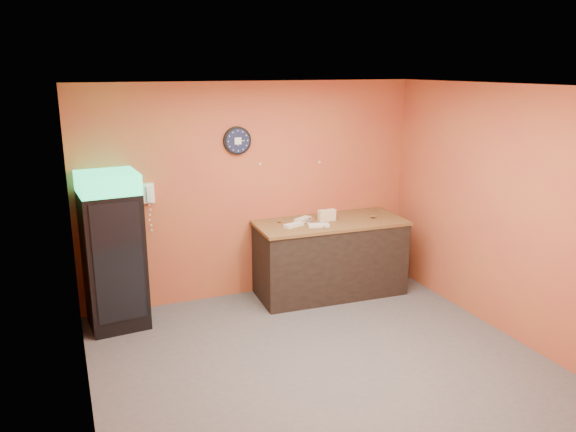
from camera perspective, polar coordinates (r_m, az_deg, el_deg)
floor at (r=6.09m, az=2.99°, el=-14.27°), size 4.50×4.50×0.00m
back_wall at (r=7.34m, az=-3.55°, el=2.57°), size 4.50×0.02×2.80m
left_wall at (r=5.04m, az=-20.64°, el=-4.22°), size 0.02×4.00×2.80m
right_wall at (r=6.80m, az=20.57°, el=0.61°), size 0.02×4.00×2.80m
ceiling at (r=5.32m, az=3.40°, el=13.07°), size 4.50×4.00×0.02m
beverage_cooler at (r=6.75m, az=-17.32°, el=-3.67°), size 0.69×0.70×1.83m
prep_counter at (r=7.55m, az=4.21°, el=-4.33°), size 1.97×0.96×0.97m
wall_clock at (r=7.14m, az=-5.17°, el=7.63°), size 0.36×0.06×0.36m
wall_phone at (r=6.96m, az=-13.99°, el=2.28°), size 0.13×0.11×0.24m
butcher_paper at (r=7.40m, az=4.29°, el=-0.64°), size 2.01×0.97×0.04m
sub_roll_stack at (r=7.38m, az=3.97°, el=0.07°), size 0.24×0.09×0.15m
wrapped_sandwich_left at (r=7.12m, az=0.58°, el=-0.92°), size 0.28×0.19×0.04m
wrapped_sandwich_mid at (r=7.11m, az=3.12°, el=-0.94°), size 0.28×0.17×0.04m
wrapped_sandwich_right at (r=7.39m, az=1.51°, el=-0.33°), size 0.28×0.23×0.04m
kitchen_tool at (r=7.27m, az=2.35°, el=-0.46°), size 0.07×0.07×0.07m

